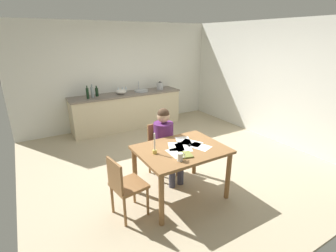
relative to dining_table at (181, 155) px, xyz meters
The scene contains 26 objects.
ground_plane 1.26m from the dining_table, 64.38° to the left, with size 5.20×5.20×0.04m, color tan.
wall_back 3.65m from the dining_table, 82.63° to the left, with size 5.20×0.12×2.60m, color silver.
wall_right 3.27m from the dining_table, 17.43° to the left, with size 0.12×5.20×2.60m, color silver.
kitchen_counter 3.24m from the dining_table, 81.81° to the left, with size 2.82×0.64×0.90m.
dining_table is the anchor object (origin of this frame).
chair_at_table 0.73m from the dining_table, 84.55° to the left, with size 0.42×0.42×0.89m.
person_seated 0.56m from the dining_table, 82.61° to the left, with size 0.33×0.60×1.19m.
chair_side_empty 0.89m from the dining_table, behind, with size 0.45×0.45×0.85m.
coffee_mug 0.41m from the dining_table, 125.53° to the right, with size 0.11×0.07×0.11m.
candlestick 0.44m from the dining_table, behind, with size 0.06×0.06×0.29m.
book_magazine 0.26m from the dining_table, 107.56° to the right, with size 0.15×0.18×0.02m, color olive.
paper_letter 0.15m from the dining_table, 109.42° to the left, with size 0.21×0.30×0.00m, color white.
paper_bill 0.30m from the dining_table, 49.67° to the left, with size 0.21×0.30×0.00m, color white.
paper_envelope 0.27m from the dining_table, 18.69° to the left, with size 0.21×0.30×0.00m, color white.
paper_receipt 0.30m from the dining_table, 18.28° to the right, with size 0.21×0.30×0.00m, color white.
paper_notice 0.12m from the dining_table, ahead, with size 0.21×0.30×0.00m, color white.
paper_flyer 0.19m from the dining_table, 145.28° to the right, with size 0.21×0.30×0.00m, color white.
sink_unit 3.33m from the dining_table, 74.69° to the left, with size 0.36×0.36×0.24m.
bottle_oil 3.18m from the dining_table, 99.33° to the left, with size 0.06×0.06×0.30m.
bottle_vinegar 3.22m from the dining_table, 96.96° to the left, with size 0.07×0.07×0.30m.
bottle_wine_red 3.29m from the dining_table, 94.57° to the left, with size 0.07×0.07×0.25m.
mixing_bowl 3.23m from the dining_table, 84.25° to the left, with size 0.25×0.25×0.11m, color white.
stovetop_kettle 3.52m from the dining_table, 65.88° to the left, with size 0.18×0.18×0.22m.
wine_glass_near_sink 3.41m from the dining_table, 81.24° to the left, with size 0.07×0.07×0.15m.
wine_glass_by_kettle 3.40m from the dining_table, 82.80° to the left, with size 0.07×0.07×0.15m.
wine_glass_back_left 3.38m from the dining_table, 84.71° to the left, with size 0.07×0.07×0.15m.
Camera 1 is at (-2.24, -3.59, 2.26)m, focal length 26.52 mm.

